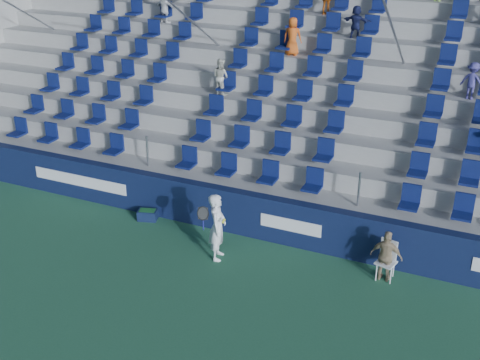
% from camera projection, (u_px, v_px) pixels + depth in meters
% --- Properties ---
extents(ground, '(70.00, 70.00, 0.00)m').
position_uv_depth(ground, '(180.00, 296.00, 13.35)').
color(ground, '#2A6242').
rests_on(ground, ground).
extents(sponsor_wall, '(24.00, 0.32, 1.20)m').
position_uv_depth(sponsor_wall, '(239.00, 212.00, 15.71)').
color(sponsor_wall, '#101A3E').
rests_on(sponsor_wall, ground).
extents(grandstand, '(24.00, 8.17, 6.63)m').
position_uv_depth(grandstand, '(304.00, 102.00, 19.29)').
color(grandstand, '#999994').
rests_on(grandstand, ground).
extents(tennis_player, '(0.69, 0.71, 1.71)m').
position_uv_depth(tennis_player, '(217.00, 227.00, 14.45)').
color(tennis_player, white).
rests_on(tennis_player, ground).
extents(line_judge_chair, '(0.50, 0.51, 0.93)m').
position_uv_depth(line_judge_chair, '(387.00, 257.00, 13.83)').
color(line_judge_chair, white).
rests_on(line_judge_chair, ground).
extents(line_judge, '(0.75, 0.34, 1.26)m').
position_uv_depth(line_judge, '(386.00, 256.00, 13.67)').
color(line_judge, tan).
rests_on(line_judge, ground).
extents(ball_bin, '(0.60, 0.48, 0.29)m').
position_uv_depth(ball_bin, '(148.00, 214.00, 16.52)').
color(ball_bin, '#0F1A39').
rests_on(ball_bin, ground).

